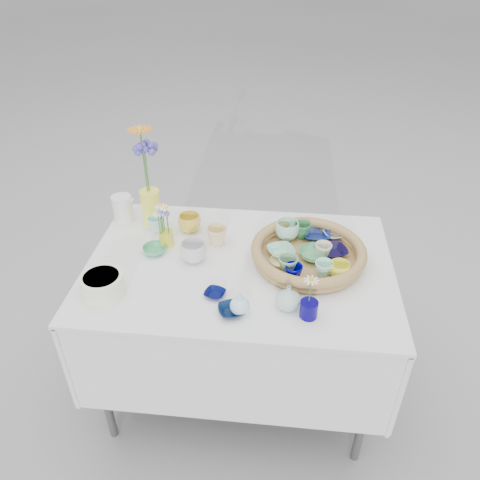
# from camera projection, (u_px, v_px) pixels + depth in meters

# --- Properties ---
(ground) EXTENTS (80.00, 80.00, 0.00)m
(ground) POSITION_uv_depth(u_px,v_px,m) (240.00, 383.00, 2.37)
(ground) COLOR #9D9D9A
(display_table) EXTENTS (1.26, 0.86, 0.77)m
(display_table) POSITION_uv_depth(u_px,v_px,m) (240.00, 383.00, 2.37)
(display_table) COLOR white
(display_table) RESTS_ON ground
(wicker_tray) EXTENTS (0.47, 0.47, 0.08)m
(wicker_tray) POSITION_uv_depth(u_px,v_px,m) (308.00, 253.00, 1.93)
(wicker_tray) COLOR olive
(wicker_tray) RESTS_ON display_table
(tray_ceramic_0) EXTENTS (0.13, 0.13, 0.03)m
(tray_ceramic_0) POSITION_uv_depth(u_px,v_px,m) (316.00, 235.00, 2.05)
(tray_ceramic_0) COLOR navy
(tray_ceramic_0) RESTS_ON wicker_tray
(tray_ceramic_1) EXTENTS (0.15, 0.15, 0.03)m
(tray_ceramic_1) POSITION_uv_depth(u_px,v_px,m) (333.00, 251.00, 1.95)
(tray_ceramic_1) COLOR black
(tray_ceramic_1) RESTS_ON wicker_tray
(tray_ceramic_2) EXTENTS (0.10, 0.10, 0.07)m
(tray_ceramic_2) POSITION_uv_depth(u_px,v_px,m) (339.00, 270.00, 1.81)
(tray_ceramic_2) COLOR yellow
(tray_ceramic_2) RESTS_ON wicker_tray
(tray_ceramic_3) EXTENTS (0.14, 0.14, 0.04)m
(tray_ceramic_3) POSITION_uv_depth(u_px,v_px,m) (314.00, 254.00, 1.92)
(tray_ceramic_3) COLOR #52A067
(tray_ceramic_3) RESTS_ON wicker_tray
(tray_ceramic_4) EXTENTS (0.09, 0.09, 0.07)m
(tray_ceramic_4) POSITION_uv_depth(u_px,v_px,m) (288.00, 265.00, 1.83)
(tray_ceramic_4) COLOR #70A671
(tray_ceramic_4) RESTS_ON wicker_tray
(tray_ceramic_5) EXTENTS (0.15, 0.15, 0.03)m
(tray_ceramic_5) POSITION_uv_depth(u_px,v_px,m) (281.00, 251.00, 1.95)
(tray_ceramic_5) COLOR #81C9AD
(tray_ceramic_5) RESTS_ON wicker_tray
(tray_ceramic_6) EXTENTS (0.11, 0.11, 0.08)m
(tray_ceramic_6) POSITION_uv_depth(u_px,v_px,m) (287.00, 230.00, 2.03)
(tray_ceramic_6) COLOR #A6E0CA
(tray_ceramic_6) RESTS_ON wicker_tray
(tray_ceramic_7) EXTENTS (0.07, 0.07, 0.07)m
(tray_ceramic_7) POSITION_uv_depth(u_px,v_px,m) (323.00, 251.00, 1.92)
(tray_ceramic_7) COLOR beige
(tray_ceramic_7) RESTS_ON wicker_tray
(tray_ceramic_8) EXTENTS (0.13, 0.13, 0.02)m
(tray_ceramic_8) POSITION_uv_depth(u_px,v_px,m) (335.00, 234.00, 2.06)
(tray_ceramic_8) COLOR #AFDEF5
(tray_ceramic_8) RESTS_ON wicker_tray
(tray_ceramic_9) EXTENTS (0.09, 0.09, 0.07)m
(tray_ceramic_9) POSITION_uv_depth(u_px,v_px,m) (293.00, 273.00, 1.80)
(tray_ceramic_9) COLOR #000077
(tray_ceramic_9) RESTS_ON wicker_tray
(tray_ceramic_10) EXTENTS (0.11, 0.11, 0.03)m
(tray_ceramic_10) POSITION_uv_depth(u_px,v_px,m) (280.00, 263.00, 1.88)
(tray_ceramic_10) COLOR #D5C47B
(tray_ceramic_10) RESTS_ON wicker_tray
(tray_ceramic_11) EXTENTS (0.09, 0.09, 0.07)m
(tray_ceramic_11) POSITION_uv_depth(u_px,v_px,m) (324.00, 269.00, 1.82)
(tray_ceramic_11) COLOR #9AE5D9
(tray_ceramic_11) RESTS_ON wicker_tray
(tray_ceramic_12) EXTENTS (0.10, 0.10, 0.07)m
(tray_ceramic_12) POSITION_uv_depth(u_px,v_px,m) (302.00, 230.00, 2.04)
(tray_ceramic_12) COLOR #307340
(tray_ceramic_12) RESTS_ON wicker_tray
(loose_ceramic_0) EXTENTS (0.12, 0.12, 0.08)m
(loose_ceramic_0) POSITION_uv_depth(u_px,v_px,m) (190.00, 223.00, 2.11)
(loose_ceramic_0) COLOR gold
(loose_ceramic_0) RESTS_ON display_table
(loose_ceramic_1) EXTENTS (0.12, 0.12, 0.08)m
(loose_ceramic_1) POSITION_uv_depth(u_px,v_px,m) (217.00, 236.00, 2.03)
(loose_ceramic_1) COLOR #E8C888
(loose_ceramic_1) RESTS_ON display_table
(loose_ceramic_2) EXTENTS (0.13, 0.13, 0.03)m
(loose_ceramic_2) POSITION_uv_depth(u_px,v_px,m) (155.00, 250.00, 1.99)
(loose_ceramic_2) COLOR #40A66D
(loose_ceramic_2) RESTS_ON display_table
(loose_ceramic_3) EXTENTS (0.12, 0.12, 0.09)m
(loose_ceramic_3) POSITION_uv_depth(u_px,v_px,m) (193.00, 252.00, 1.93)
(loose_ceramic_3) COLOR silver
(loose_ceramic_3) RESTS_ON display_table
(loose_ceramic_4) EXTENTS (0.10, 0.10, 0.02)m
(loose_ceramic_4) POSITION_uv_depth(u_px,v_px,m) (215.00, 294.00, 1.76)
(loose_ceramic_4) COLOR #03093E
(loose_ceramic_4) RESTS_ON display_table
(loose_ceramic_5) EXTENTS (0.09, 0.09, 0.07)m
(loose_ceramic_5) POSITION_uv_depth(u_px,v_px,m) (156.00, 224.00, 2.12)
(loose_ceramic_5) COLOR #A0E2D2
(loose_ceramic_5) RESTS_ON display_table
(loose_ceramic_6) EXTENTS (0.12, 0.12, 0.02)m
(loose_ceramic_6) POSITION_uv_depth(u_px,v_px,m) (232.00, 310.00, 1.69)
(loose_ceramic_6) COLOR #071838
(loose_ceramic_6) RESTS_ON display_table
(fluted_bowl) EXTENTS (0.16, 0.16, 0.08)m
(fluted_bowl) POSITION_uv_depth(u_px,v_px,m) (103.00, 285.00, 1.76)
(fluted_bowl) COLOR white
(fluted_bowl) RESTS_ON display_table
(bud_vase_paleblue) EXTENTS (0.09, 0.09, 0.11)m
(bud_vase_paleblue) POSITION_uv_depth(u_px,v_px,m) (240.00, 302.00, 1.66)
(bud_vase_paleblue) COLOR #B4E0F0
(bud_vase_paleblue) RESTS_ON display_table
(bud_vase_seafoam) EXTENTS (0.12, 0.12, 0.10)m
(bud_vase_seafoam) POSITION_uv_depth(u_px,v_px,m) (288.00, 297.00, 1.69)
(bud_vase_seafoam) COLOR #A1C1BD
(bud_vase_seafoam) RESTS_ON display_table
(bud_vase_cobalt) EXTENTS (0.08, 0.08, 0.07)m
(bud_vase_cobalt) POSITION_uv_depth(u_px,v_px,m) (309.00, 309.00, 1.66)
(bud_vase_cobalt) COLOR #070059
(bud_vase_cobalt) RESTS_ON display_table
(single_daisy) EXTENTS (0.08, 0.08, 0.11)m
(single_daisy) POSITION_uv_depth(u_px,v_px,m) (310.00, 291.00, 1.62)
(single_daisy) COLOR white
(single_daisy) RESTS_ON bud_vase_cobalt
(tall_vase_yellow) EXTENTS (0.10, 0.10, 0.17)m
(tall_vase_yellow) POSITION_uv_depth(u_px,v_px,m) (151.00, 207.00, 2.15)
(tall_vase_yellow) COLOR #F3F245
(tall_vase_yellow) RESTS_ON display_table
(gerbera) EXTENTS (0.12, 0.12, 0.31)m
(gerbera) POSITION_uv_depth(u_px,v_px,m) (144.00, 162.00, 2.02)
(gerbera) COLOR orange
(gerbera) RESTS_ON tall_vase_yellow
(hydrangea) EXTENTS (0.10, 0.10, 0.28)m
(hydrangea) POSITION_uv_depth(u_px,v_px,m) (147.00, 171.00, 2.04)
(hydrangea) COLOR #5549A0
(hydrangea) RESTS_ON tall_vase_yellow
(white_pitcher) EXTENTS (0.15, 0.12, 0.12)m
(white_pitcher) POSITION_uv_depth(u_px,v_px,m) (123.00, 208.00, 2.18)
(white_pitcher) COLOR silver
(white_pitcher) RESTS_ON display_table
(daisy_cup) EXTENTS (0.08, 0.08, 0.07)m
(daisy_cup) POSITION_uv_depth(u_px,v_px,m) (166.00, 238.00, 2.02)
(daisy_cup) COLOR gold
(daisy_cup) RESTS_ON display_table
(daisy_posy) EXTENTS (0.09, 0.09, 0.15)m
(daisy_posy) POSITION_uv_depth(u_px,v_px,m) (163.00, 218.00, 1.95)
(daisy_posy) COLOR white
(daisy_posy) RESTS_ON daisy_cup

